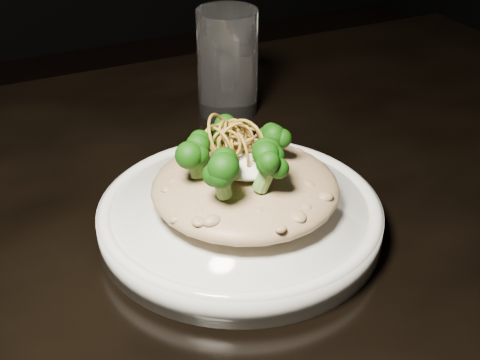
# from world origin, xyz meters

# --- Properties ---
(table) EXTENTS (1.10, 0.80, 0.75)m
(table) POSITION_xyz_m (0.00, 0.00, 0.67)
(table) COLOR black
(table) RESTS_ON ground
(plate) EXTENTS (0.26, 0.26, 0.03)m
(plate) POSITION_xyz_m (-0.04, -0.04, 0.76)
(plate) COLOR silver
(plate) RESTS_ON table
(risotto) EXTENTS (0.17, 0.17, 0.04)m
(risotto) POSITION_xyz_m (-0.03, -0.04, 0.80)
(risotto) COLOR brown
(risotto) RESTS_ON plate
(broccoli) EXTENTS (0.11, 0.11, 0.04)m
(broccoli) POSITION_xyz_m (-0.04, -0.04, 0.83)
(broccoli) COLOR black
(broccoli) RESTS_ON risotto
(cheese) EXTENTS (0.06, 0.06, 0.02)m
(cheese) POSITION_xyz_m (-0.03, -0.04, 0.82)
(cheese) COLOR white
(cheese) RESTS_ON risotto
(shallots) EXTENTS (0.05, 0.05, 0.03)m
(shallots) POSITION_xyz_m (-0.04, -0.03, 0.85)
(shallots) COLOR brown
(shallots) RESTS_ON cheese
(drinking_glass) EXTENTS (0.09, 0.09, 0.13)m
(drinking_glass) POSITION_xyz_m (0.06, 0.20, 0.81)
(drinking_glass) COLOR white
(drinking_glass) RESTS_ON table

